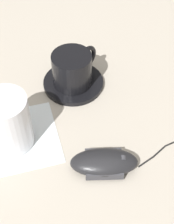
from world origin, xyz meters
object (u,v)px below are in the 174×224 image
drinking_glass (8,122)px  coffee_cup (73,69)px  saucer (73,83)px  computer_mouse (104,162)px

drinking_glass → coffee_cup: bearing=55.4°
saucer → computer_mouse: computer_mouse is taller
computer_mouse → drinking_glass: size_ratio=1.12×
coffee_cup → saucer: bearing=96.9°
coffee_cup → computer_mouse: bearing=-72.5°
computer_mouse → coffee_cup: bearing=107.5°
saucer → computer_mouse: 0.22m
saucer → coffee_cup: 0.04m
computer_mouse → saucer: bearing=107.5°
saucer → coffee_cup: coffee_cup is taller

